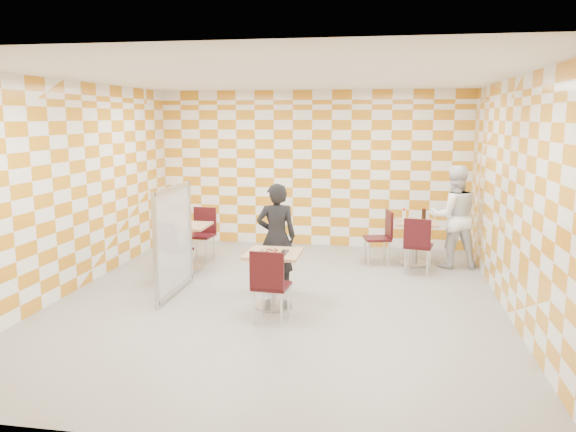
{
  "coord_description": "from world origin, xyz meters",
  "views": [
    {
      "loc": [
        1.39,
        -7.28,
        2.49
      ],
      "look_at": [
        0.1,
        0.2,
        1.15
      ],
      "focal_mm": 35.0,
      "sensor_mm": 36.0,
      "label": 1
    }
  ],
  "objects_px": {
    "main_table": "(274,270)",
    "partition": "(174,240)",
    "soda_bottle": "(424,215)",
    "second_table": "(416,235)",
    "chair_main_front": "(269,281)",
    "chair_empty_far": "(203,230)",
    "man_dark": "(276,237)",
    "empty_table": "(187,239)",
    "sport_bottle": "(404,215)",
    "chair_second_front": "(418,241)",
    "man_white": "(454,217)",
    "chair_empty_near": "(171,245)",
    "chair_second_side": "(383,233)"
  },
  "relations": [
    {
      "from": "soda_bottle",
      "to": "chair_empty_near",
      "type": "bearing_deg",
      "value": -157.25
    },
    {
      "from": "chair_second_side",
      "to": "man_white",
      "type": "xyz_separation_m",
      "value": [
        1.16,
        0.04,
        0.31
      ]
    },
    {
      "from": "soda_bottle",
      "to": "man_dark",
      "type": "bearing_deg",
      "value": -139.31
    },
    {
      "from": "chair_main_front",
      "to": "partition",
      "type": "xyz_separation_m",
      "value": [
        -1.55,
        0.91,
        0.25
      ]
    },
    {
      "from": "main_table",
      "to": "partition",
      "type": "distance_m",
      "value": 1.54
    },
    {
      "from": "chair_empty_near",
      "to": "partition",
      "type": "bearing_deg",
      "value": -64.83
    },
    {
      "from": "chair_main_front",
      "to": "chair_empty_near",
      "type": "relative_size",
      "value": 1.0
    },
    {
      "from": "empty_table",
      "to": "soda_bottle",
      "type": "height_order",
      "value": "soda_bottle"
    },
    {
      "from": "chair_empty_far",
      "to": "man_white",
      "type": "relative_size",
      "value": 0.54
    },
    {
      "from": "chair_empty_near",
      "to": "chair_second_side",
      "type": "bearing_deg",
      "value": 24.53
    },
    {
      "from": "chair_empty_far",
      "to": "soda_bottle",
      "type": "xyz_separation_m",
      "value": [
        3.8,
        0.4,
        0.31
      ]
    },
    {
      "from": "chair_main_front",
      "to": "chair_empty_far",
      "type": "distance_m",
      "value": 3.38
    },
    {
      "from": "partition",
      "to": "empty_table",
      "type": "bearing_deg",
      "value": 102.25
    },
    {
      "from": "chair_second_front",
      "to": "partition",
      "type": "bearing_deg",
      "value": -154.88
    },
    {
      "from": "chair_main_front",
      "to": "empty_table",
      "type": "bearing_deg",
      "value": 129.53
    },
    {
      "from": "chair_main_front",
      "to": "partition",
      "type": "distance_m",
      "value": 1.82
    },
    {
      "from": "empty_table",
      "to": "chair_second_front",
      "type": "height_order",
      "value": "chair_second_front"
    },
    {
      "from": "empty_table",
      "to": "sport_bottle",
      "type": "distance_m",
      "value": 3.7
    },
    {
      "from": "second_table",
      "to": "chair_main_front",
      "type": "xyz_separation_m",
      "value": [
        -1.89,
        -3.18,
        0.04
      ]
    },
    {
      "from": "main_table",
      "to": "chair_second_front",
      "type": "height_order",
      "value": "chair_second_front"
    },
    {
      "from": "chair_second_front",
      "to": "man_white",
      "type": "bearing_deg",
      "value": 45.05
    },
    {
      "from": "man_dark",
      "to": "second_table",
      "type": "bearing_deg",
      "value": -153.41
    },
    {
      "from": "sport_bottle",
      "to": "main_table",
      "type": "bearing_deg",
      "value": -123.07
    },
    {
      "from": "second_table",
      "to": "chair_empty_near",
      "type": "xyz_separation_m",
      "value": [
        -3.78,
        -1.55,
        0.04
      ]
    },
    {
      "from": "chair_empty_near",
      "to": "partition",
      "type": "height_order",
      "value": "partition"
    },
    {
      "from": "chair_empty_far",
      "to": "chair_second_side",
      "type": "bearing_deg",
      "value": 4.23
    },
    {
      "from": "chair_main_front",
      "to": "man_dark",
      "type": "height_order",
      "value": "man_dark"
    },
    {
      "from": "sport_bottle",
      "to": "soda_bottle",
      "type": "distance_m",
      "value": 0.33
    },
    {
      "from": "chair_second_side",
      "to": "man_white",
      "type": "relative_size",
      "value": 0.54
    },
    {
      "from": "second_table",
      "to": "man_white",
      "type": "distance_m",
      "value": 0.7
    },
    {
      "from": "chair_second_front",
      "to": "soda_bottle",
      "type": "distance_m",
      "value": 0.81
    },
    {
      "from": "chair_empty_near",
      "to": "man_dark",
      "type": "xyz_separation_m",
      "value": [
        1.71,
        -0.25,
        0.24
      ]
    },
    {
      "from": "chair_second_front",
      "to": "sport_bottle",
      "type": "relative_size",
      "value": 4.62
    },
    {
      "from": "partition",
      "to": "man_dark",
      "type": "relative_size",
      "value": 0.99
    },
    {
      "from": "chair_second_side",
      "to": "second_table",
      "type": "bearing_deg",
      "value": 8.02
    },
    {
      "from": "chair_second_side",
      "to": "chair_empty_near",
      "type": "bearing_deg",
      "value": -155.47
    },
    {
      "from": "chair_second_side",
      "to": "man_white",
      "type": "bearing_deg",
      "value": 1.8
    },
    {
      "from": "main_table",
      "to": "chair_main_front",
      "type": "distance_m",
      "value": 0.61
    },
    {
      "from": "empty_table",
      "to": "main_table",
      "type": "bearing_deg",
      "value": -42.52
    },
    {
      "from": "second_table",
      "to": "partition",
      "type": "bearing_deg",
      "value": -146.7
    },
    {
      "from": "main_table",
      "to": "partition",
      "type": "bearing_deg",
      "value": 168.25
    },
    {
      "from": "chair_second_front",
      "to": "man_dark",
      "type": "relative_size",
      "value": 0.59
    },
    {
      "from": "chair_second_front",
      "to": "sport_bottle",
      "type": "bearing_deg",
      "value": 104.72
    },
    {
      "from": "second_table",
      "to": "chair_second_front",
      "type": "bearing_deg",
      "value": -89.98
    },
    {
      "from": "second_table",
      "to": "chair_main_front",
      "type": "height_order",
      "value": "chair_main_front"
    },
    {
      "from": "man_dark",
      "to": "man_white",
      "type": "bearing_deg",
      "value": -161.12
    },
    {
      "from": "chair_second_front",
      "to": "chair_empty_far",
      "type": "relative_size",
      "value": 1.0
    },
    {
      "from": "partition",
      "to": "soda_bottle",
      "type": "bearing_deg",
      "value": 33.35
    },
    {
      "from": "chair_second_side",
      "to": "sport_bottle",
      "type": "distance_m",
      "value": 0.5
    },
    {
      "from": "main_table",
      "to": "man_dark",
      "type": "distance_m",
      "value": 0.83
    }
  ]
}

